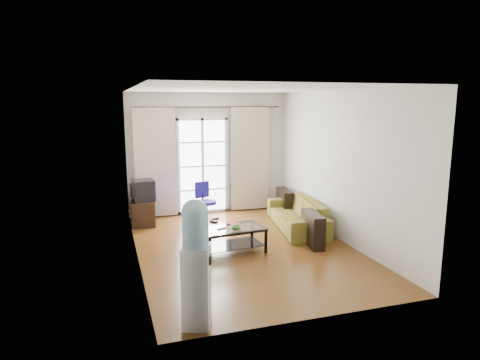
% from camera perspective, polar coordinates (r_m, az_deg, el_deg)
% --- Properties ---
extents(floor, '(5.20, 5.20, 0.00)m').
position_cam_1_polar(floor, '(7.53, 0.55, -8.98)').
color(floor, brown).
rests_on(floor, ground).
extents(ceiling, '(5.20, 5.20, 0.00)m').
position_cam_1_polar(ceiling, '(7.10, 0.59, 12.03)').
color(ceiling, white).
rests_on(ceiling, wall_back).
extents(wall_back, '(3.60, 0.02, 2.70)m').
position_cam_1_polar(wall_back, '(9.67, -4.23, 3.56)').
color(wall_back, silver).
rests_on(wall_back, floor).
extents(wall_front, '(3.60, 0.02, 2.70)m').
position_cam_1_polar(wall_front, '(4.84, 10.21, -3.51)').
color(wall_front, silver).
rests_on(wall_front, floor).
extents(wall_left, '(0.02, 5.20, 2.70)m').
position_cam_1_polar(wall_left, '(6.86, -13.88, 0.45)').
color(wall_left, silver).
rests_on(wall_left, floor).
extents(wall_right, '(0.02, 5.20, 2.70)m').
position_cam_1_polar(wall_right, '(7.93, 13.04, 1.81)').
color(wall_right, silver).
rests_on(wall_right, floor).
extents(french_door, '(1.16, 0.06, 2.15)m').
position_cam_1_polar(french_door, '(9.62, -5.00, 1.86)').
color(french_door, white).
rests_on(french_door, wall_back).
extents(curtain_rod, '(3.30, 0.04, 0.04)m').
position_cam_1_polar(curtain_rod, '(9.51, -4.17, 9.67)').
color(curtain_rod, '#4C3F2D').
rests_on(curtain_rod, wall_back).
extents(curtain_left, '(0.90, 0.07, 2.35)m').
position_cam_1_polar(curtain_left, '(9.37, -11.21, 2.25)').
color(curtain_left, beige).
rests_on(curtain_left, curtain_rod).
extents(curtain_right, '(0.90, 0.07, 2.35)m').
position_cam_1_polar(curtain_right, '(9.84, 1.34, 2.83)').
color(curtain_right, beige).
rests_on(curtain_right, curtain_rod).
extents(radiator, '(0.64, 0.12, 0.64)m').
position_cam_1_polar(radiator, '(9.96, 0.46, -2.16)').
color(radiator, gray).
rests_on(radiator, floor).
extents(sofa, '(2.26, 1.42, 0.59)m').
position_cam_1_polar(sofa, '(8.62, 7.62, -4.51)').
color(sofa, brown).
rests_on(sofa, floor).
extents(coffee_table, '(1.12, 0.72, 0.43)m').
position_cam_1_polar(coffee_table, '(7.22, -1.06, -7.53)').
color(coffee_table, silver).
rests_on(coffee_table, floor).
extents(bowl, '(0.31, 0.31, 0.05)m').
position_cam_1_polar(bowl, '(7.09, -0.51, -6.37)').
color(bowl, green).
rests_on(bowl, coffee_table).
extents(book, '(0.28, 0.30, 0.02)m').
position_cam_1_polar(book, '(7.30, -1.33, -5.99)').
color(book, '#B82D16').
rests_on(book, coffee_table).
extents(remote, '(0.17, 0.11, 0.02)m').
position_cam_1_polar(remote, '(7.11, -2.46, -6.46)').
color(remote, black).
rests_on(remote, coffee_table).
extents(tv_stand, '(0.52, 0.74, 0.52)m').
position_cam_1_polar(tv_stand, '(9.05, -12.78, -4.18)').
color(tv_stand, black).
rests_on(tv_stand, floor).
extents(crt_tv, '(0.49, 0.48, 0.42)m').
position_cam_1_polar(crt_tv, '(8.92, -12.86, -1.33)').
color(crt_tv, black).
rests_on(crt_tv, tv_stand).
extents(task_chair, '(0.72, 0.72, 0.83)m').
position_cam_1_polar(task_chair, '(9.08, -4.54, -3.98)').
color(task_chair, black).
rests_on(task_chair, floor).
extents(water_cooler, '(0.39, 0.39, 1.47)m').
position_cam_1_polar(water_cooler, '(4.81, -5.90, -10.73)').
color(water_cooler, silver).
rests_on(water_cooler, floor).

